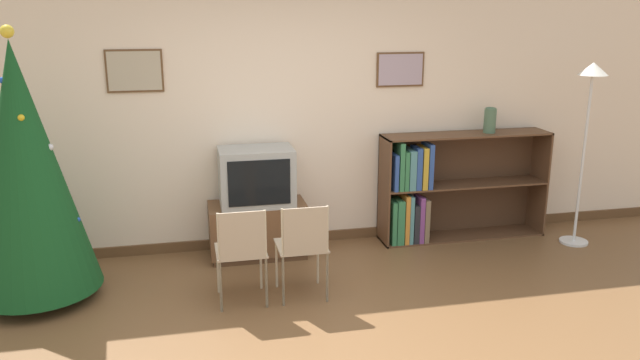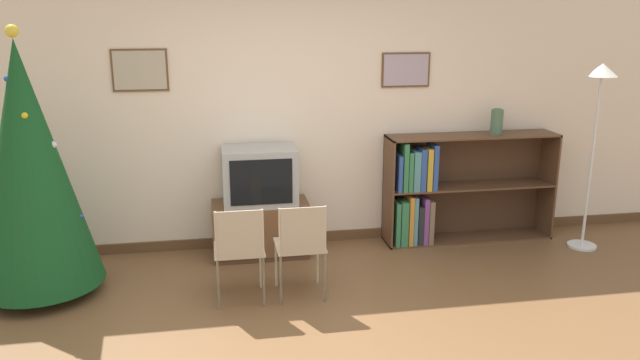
% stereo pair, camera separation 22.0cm
% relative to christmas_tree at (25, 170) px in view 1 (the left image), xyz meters
% --- Properties ---
extents(ground_plane, '(24.00, 24.00, 0.00)m').
position_rel_christmas_tree_xyz_m(ground_plane, '(2.12, -1.34, -1.09)').
color(ground_plane, brown).
extents(wall_back, '(8.73, 0.11, 2.70)m').
position_rel_christmas_tree_xyz_m(wall_back, '(2.12, 0.85, 0.26)').
color(wall_back, beige).
rests_on(wall_back, ground_plane).
extents(christmas_tree, '(1.00, 1.00, 2.20)m').
position_rel_christmas_tree_xyz_m(christmas_tree, '(0.00, 0.00, 0.00)').
color(christmas_tree, maroon).
rests_on(christmas_tree, ground_plane).
extents(tv_console, '(0.92, 0.47, 0.52)m').
position_rel_christmas_tree_xyz_m(tv_console, '(1.87, 0.55, -0.83)').
color(tv_console, '#4C311E').
rests_on(tv_console, ground_plane).
extents(television, '(0.69, 0.46, 0.54)m').
position_rel_christmas_tree_xyz_m(television, '(1.87, 0.54, -0.30)').
color(television, '#9E9E99').
rests_on(television, tv_console).
extents(folding_chair_left, '(0.40, 0.40, 0.82)m').
position_rel_christmas_tree_xyz_m(folding_chair_left, '(1.62, -0.48, -0.62)').
color(folding_chair_left, tan).
rests_on(folding_chair_left, ground_plane).
extents(folding_chair_right, '(0.40, 0.40, 0.82)m').
position_rel_christmas_tree_xyz_m(folding_chair_right, '(2.12, -0.48, -0.62)').
color(folding_chair_right, tan).
rests_on(folding_chair_right, ground_plane).
extents(bookshelf, '(1.74, 0.36, 1.10)m').
position_rel_christmas_tree_xyz_m(bookshelf, '(3.70, 0.61, -0.56)').
color(bookshelf, brown).
rests_on(bookshelf, ground_plane).
extents(vase, '(0.12, 0.12, 0.26)m').
position_rel_christmas_tree_xyz_m(vase, '(4.25, 0.60, 0.14)').
color(vase, '#47664C').
rests_on(vase, bookshelf).
extents(standing_lamp, '(0.28, 0.28, 1.82)m').
position_rel_christmas_tree_xyz_m(standing_lamp, '(5.06, 0.18, 0.30)').
color(standing_lamp, silver).
rests_on(standing_lamp, ground_plane).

